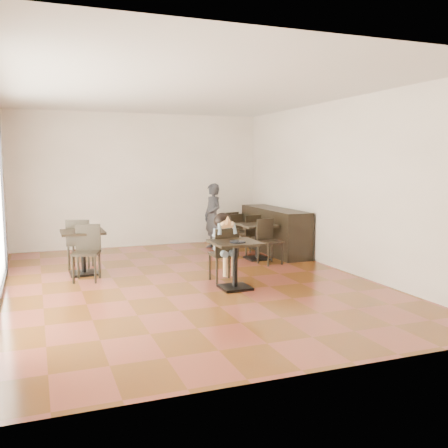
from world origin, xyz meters
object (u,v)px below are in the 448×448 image
child_chair (223,254)px  child (223,248)px  cafe_table_mid (257,242)px  cafe_table_left (83,253)px  chair_back_b (240,232)px  adult_patron (213,216)px  chair_back_a (229,228)px  chair_mid_a (248,235)px  chair_left_b (86,253)px  chair_left_a (80,244)px  child_table (235,265)px  chair_mid_b (270,242)px  cafe_table_back (226,232)px

child_chair → child: child is taller
child_chair → cafe_table_mid: size_ratio=1.25×
cafe_table_left → chair_back_b: 4.02m
adult_patron → chair_back_a: 0.87m
adult_patron → chair_mid_a: bearing=12.6°
chair_left_b → chair_left_a: bearing=107.4°
chair_left_a → chair_left_b: bearing=107.4°
child_chair → adult_patron: adult_patron is taller
adult_patron → chair_back_b: adult_patron is taller
child_table → chair_mid_a: 3.02m
chair_mid_b → chair_left_b: 3.59m
chair_mid_b → chair_back_a: (0.14, 2.64, -0.05)m
cafe_table_back → chair_back_b: bearing=-76.1°
child → chair_mid_a: child is taller
chair_left_b → chair_back_a: (3.73, 2.81, -0.08)m
child_chair → chair_left_a: 2.94m
child_chair → chair_left_b: chair_left_b is taller
cafe_table_back → adult_patron: bearing=-147.1°
cafe_table_mid → chair_mid_a: size_ratio=0.83×
cafe_table_back → chair_mid_b: bearing=-90.0°
cafe_table_back → chair_mid_b: 2.44m
child_table → cafe_table_back: bearing=70.8°
child_table → chair_mid_b: 2.11m
chair_mid_a → chair_left_b: size_ratio=0.93×
child → cafe_table_back: (1.40, 3.46, -0.25)m
adult_patron → chair_mid_a: 1.18m
child → chair_left_b: bearing=158.6°
cafe_table_mid → chair_left_a: bearing=173.9°
adult_patron → chair_mid_b: bearing=0.6°
chair_mid_b → chair_back_b: bearing=75.3°
chair_left_b → chair_back_a: 4.67m
cafe_table_left → cafe_table_back: (3.59, 2.05, -0.07)m
cafe_table_back → chair_back_a: chair_back_a is taller
cafe_table_mid → chair_back_a: 2.10m
cafe_table_left → child_table: bearing=-41.8°
chair_mid_a → chair_back_b: (0.14, 0.78, -0.05)m
chair_mid_a → chair_back_a: bearing=-105.7°
child_table → chair_left_b: 2.61m
child → chair_mid_b: 1.74m
child → chair_mid_b: size_ratio=1.31×
child → chair_left_a: 2.94m
child → cafe_table_mid: child is taller
adult_patron → chair_mid_a: (0.46, -1.03, -0.32)m
cafe_table_mid → chair_mid_a: chair_mid_a is taller
chair_back_b → adult_patron: bearing=145.8°
cafe_table_mid → chair_back_b: (0.17, 1.33, 0.03)m
chair_back_a → cafe_table_left: bearing=19.6°
cafe_table_mid → chair_left_b: size_ratio=0.77×
child_table → cafe_table_left: (-2.19, 1.96, 0.01)m
child_table → chair_left_a: (-2.19, 2.51, 0.09)m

